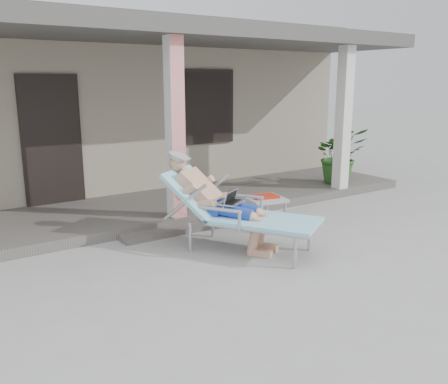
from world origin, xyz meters
TOP-DOWN VIEW (x-y plane):
  - ground at (0.00, 0.00)m, footprint 60.00×60.00m
  - house at (0.00, 6.50)m, footprint 10.40×5.40m
  - porch_deck at (0.00, 3.00)m, footprint 10.00×2.00m
  - porch_overhang at (0.00, 2.95)m, footprint 10.00×2.30m
  - porch_step at (0.00, 1.85)m, footprint 2.00×0.30m
  - lounger at (0.09, 0.92)m, footprint 1.70×2.08m
  - side_table at (1.06, 1.37)m, footprint 0.63×0.63m
  - potted_palm at (3.83, 2.50)m, footprint 1.27×1.21m

SIDE VIEW (x-z plane):
  - ground at x=0.00m, z-range 0.00..0.00m
  - porch_step at x=0.00m, z-range 0.00..0.07m
  - porch_deck at x=0.00m, z-range 0.00..0.15m
  - side_table at x=1.06m, z-range 0.17..0.66m
  - potted_palm at x=3.83m, z-range 0.15..1.26m
  - lounger at x=0.09m, z-range 0.15..1.49m
  - house at x=0.00m, z-range 0.02..3.32m
  - porch_overhang at x=0.00m, z-range 1.36..4.21m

